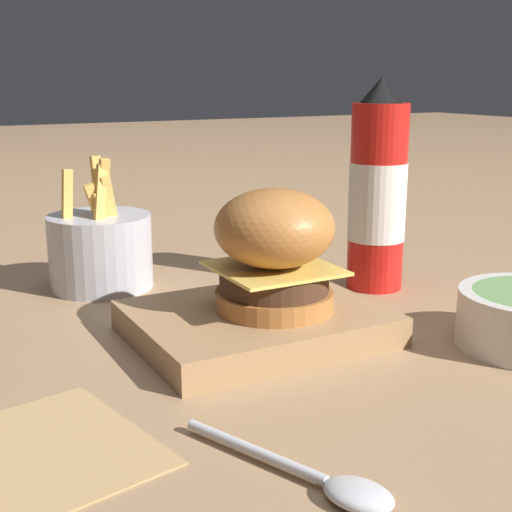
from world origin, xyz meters
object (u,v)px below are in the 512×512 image
fries_basket (100,249)px  spoon (330,483)px  serving_board (256,323)px  ketchup_bottle (377,194)px  burger (274,249)px

fries_basket → spoon: (0.00, 0.47, -0.04)m
serving_board → ketchup_bottle: ketchup_bottle is taller
spoon → ketchup_bottle: bearing=116.8°
burger → fries_basket: (0.09, -0.23, -0.04)m
ketchup_bottle → spoon: (0.28, 0.32, -0.10)m
spoon → fries_basket: bearing=157.2°
ketchup_bottle → spoon: 0.44m
burger → ketchup_bottle: 0.20m
serving_board → spoon: serving_board is taller
burger → spoon: 0.26m
serving_board → burger: 0.07m
burger → spoon: size_ratio=0.75×
ketchup_bottle → fries_basket: size_ratio=1.58×
serving_board → spoon: size_ratio=1.48×
serving_board → fries_basket: (0.08, -0.22, 0.03)m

